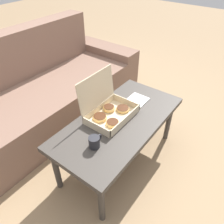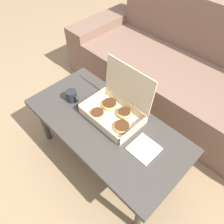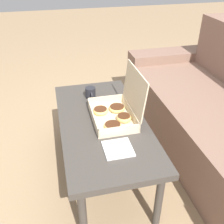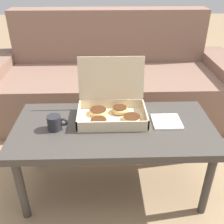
{
  "view_description": "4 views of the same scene",
  "coord_description": "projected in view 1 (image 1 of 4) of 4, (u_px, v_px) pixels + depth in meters",
  "views": [
    {
      "loc": [
        -1.04,
        -0.85,
        1.52
      ],
      "look_at": [
        -0.01,
        -0.08,
        0.5
      ],
      "focal_mm": 35.0,
      "sensor_mm": 36.0,
      "label": 1
    },
    {
      "loc": [
        0.65,
        -0.73,
        1.55
      ],
      "look_at": [
        -0.01,
        -0.08,
        0.5
      ],
      "focal_mm": 35.0,
      "sensor_mm": 36.0,
      "label": 2
    },
    {
      "loc": [
        1.37,
        -0.41,
        1.39
      ],
      "look_at": [
        -0.01,
        -0.08,
        0.5
      ],
      "focal_mm": 42.0,
      "sensor_mm": 36.0,
      "label": 3
    },
    {
      "loc": [
        -0.05,
        -1.35,
        1.24
      ],
      "look_at": [
        -0.01,
        -0.08,
        0.5
      ],
      "focal_mm": 42.0,
      "sensor_mm": 36.0,
      "label": 4
    }
  ],
  "objects": [
    {
      "name": "couch",
      "position": [
        41.0,
        95.0,
        2.2
      ],
      "size": [
        2.23,
        0.83,
        0.88
      ],
      "color": "#7A5B4C",
      "rests_on": "ground_plane"
    },
    {
      "name": "coffee_table",
      "position": [
        119.0,
        124.0,
        1.67
      ],
      "size": [
        1.1,
        0.54,
        0.45
      ],
      "color": "#3D3833",
      "rests_on": "ground_plane"
    },
    {
      "name": "pastry_box",
      "position": [
        108.0,
        110.0,
        1.65
      ],
      "size": [
        0.38,
        0.29,
        0.32
      ],
      "color": "beige",
      "rests_on": "coffee_table"
    },
    {
      "name": "coffee_mug",
      "position": [
        95.0,
        142.0,
        1.41
      ],
      "size": [
        0.11,
        0.07,
        0.08
      ],
      "color": "#232328",
      "rests_on": "coffee_table"
    },
    {
      "name": "napkin_stack",
      "position": [
        137.0,
        100.0,
        1.84
      ],
      "size": [
        0.16,
        0.16,
        0.01
      ],
      "color": "white",
      "rests_on": "coffee_table"
    },
    {
      "name": "ground_plane",
      "position": [
        105.0,
        151.0,
        1.99
      ],
      "size": [
        12.0,
        12.0,
        0.0
      ],
      "primitive_type": "plane",
      "color": "#937756"
    }
  ]
}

